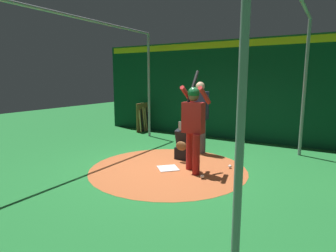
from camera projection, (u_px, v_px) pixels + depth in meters
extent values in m
plane|color=#1E6B2D|center=(168.00, 169.00, 6.18)|extent=(25.44, 25.44, 0.00)
cylinder|color=#AD562D|center=(168.00, 169.00, 6.18)|extent=(3.41, 3.41, 0.01)
cube|color=white|center=(168.00, 168.00, 6.18)|extent=(0.59, 0.59, 0.01)
cylinder|color=maroon|center=(196.00, 155.00, 5.74)|extent=(0.15, 0.15, 0.84)
cylinder|color=maroon|center=(190.00, 150.00, 6.08)|extent=(0.15, 0.15, 0.84)
cube|color=#B21E1E|center=(193.00, 118.00, 5.78)|extent=(0.22, 0.44, 0.63)
cylinder|color=#B21E1E|center=(205.00, 95.00, 5.69)|extent=(0.51, 0.09, 0.40)
cylinder|color=#B21E1E|center=(187.00, 95.00, 5.89)|extent=(0.51, 0.09, 0.40)
sphere|color=brown|center=(194.00, 96.00, 5.71)|extent=(0.22, 0.22, 0.22)
sphere|color=#0F4C23|center=(194.00, 93.00, 5.70)|extent=(0.24, 0.24, 0.24)
cylinder|color=black|center=(193.00, 88.00, 5.94)|extent=(0.54, 0.06, 0.73)
cube|color=black|center=(185.00, 153.00, 6.94)|extent=(0.40, 0.40, 0.29)
cube|color=black|center=(185.00, 138.00, 6.84)|extent=(0.31, 0.40, 0.48)
sphere|color=beige|center=(184.00, 125.00, 6.77)|extent=(0.22, 0.22, 0.22)
cube|color=gray|center=(182.00, 126.00, 6.69)|extent=(0.03, 0.20, 0.20)
ellipsoid|color=brown|center=(181.00, 146.00, 6.60)|extent=(0.12, 0.28, 0.22)
cylinder|color=#4C4C51|center=(203.00, 136.00, 7.39)|extent=(0.15, 0.15, 0.90)
cylinder|color=#4C4C51|center=(196.00, 136.00, 7.49)|extent=(0.15, 0.15, 0.90)
cube|color=#1E2338|center=(200.00, 105.00, 7.30)|extent=(0.22, 0.42, 0.72)
cylinder|color=#1E2338|center=(207.00, 103.00, 7.19)|extent=(0.09, 0.09, 0.60)
cylinder|color=#1E2338|center=(193.00, 103.00, 7.40)|extent=(0.09, 0.09, 0.60)
sphere|color=tan|center=(200.00, 86.00, 7.22)|extent=(0.23, 0.23, 0.23)
cube|color=#0C3D26|center=(227.00, 90.00, 9.07)|extent=(0.20, 9.44, 3.14)
cube|color=yellow|center=(228.00, 44.00, 8.74)|extent=(0.03, 9.25, 0.20)
cylinder|color=gray|center=(149.00, 86.00, 9.35)|extent=(0.08, 0.08, 3.36)
cylinder|color=gray|center=(304.00, 89.00, 6.99)|extent=(0.08, 0.08, 3.36)
cylinder|color=gray|center=(241.00, 111.00, 2.44)|extent=(0.08, 0.08, 3.36)
cylinder|color=gray|center=(85.00, 19.00, 6.79)|extent=(5.37, 0.07, 0.07)
cube|color=olive|center=(145.00, 117.00, 10.59)|extent=(1.06, 0.04, 1.05)
cylinder|color=tan|center=(153.00, 118.00, 10.94)|extent=(0.06, 0.20, 0.84)
cylinder|color=tan|center=(151.00, 119.00, 10.84)|extent=(0.06, 0.15, 0.82)
cylinder|color=olive|center=(149.00, 119.00, 10.74)|extent=(0.06, 0.12, 0.82)
cylinder|color=black|center=(148.00, 119.00, 10.63)|extent=(0.06, 0.19, 0.89)
cylinder|color=tan|center=(146.00, 120.00, 10.53)|extent=(0.06, 0.16, 0.85)
cylinder|color=tan|center=(144.00, 119.00, 10.42)|extent=(0.06, 0.15, 0.91)
cylinder|color=black|center=(142.00, 120.00, 10.33)|extent=(0.06, 0.16, 0.84)
cylinder|color=tan|center=(140.00, 121.00, 10.23)|extent=(0.06, 0.13, 0.81)
sphere|color=white|center=(230.00, 166.00, 6.20)|extent=(0.07, 0.07, 0.07)
sphere|color=white|center=(202.00, 177.00, 5.57)|extent=(0.07, 0.07, 0.07)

